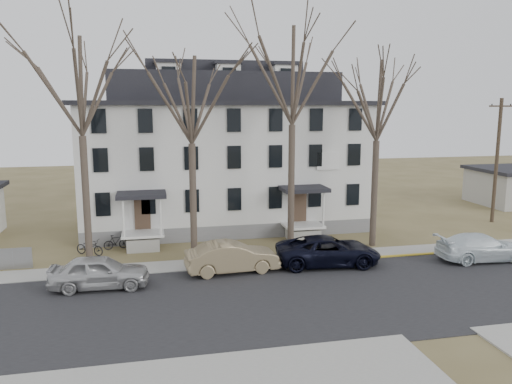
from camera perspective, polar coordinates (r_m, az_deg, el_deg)
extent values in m
plane|color=brown|center=(22.41, 8.55, -13.72)|extent=(120.00, 120.00, 0.00)
cube|color=#27272A|center=(24.15, 6.85, -11.91)|extent=(120.00, 10.00, 0.04)
cube|color=#A09F97|center=(29.55, 3.05, -7.75)|extent=(120.00, 2.00, 0.08)
cube|color=gold|center=(30.40, 12.72, -7.48)|extent=(14.00, 0.25, 0.06)
cube|color=slate|center=(38.51, -3.72, -2.83)|extent=(20.00, 10.00, 1.00)
cube|color=silver|center=(37.78, -3.79, 3.84)|extent=(20.00, 10.00, 8.00)
cube|color=black|center=(37.58, -3.86, 10.07)|extent=(20.80, 10.80, 0.30)
cube|color=black|center=(37.60, -3.88, 11.83)|extent=(16.00, 7.00, 2.00)
cube|color=black|center=(37.68, -3.91, 13.95)|extent=(11.00, 4.50, 0.80)
cube|color=white|center=(32.21, -12.79, -4.65)|extent=(2.60, 2.00, 0.16)
cube|color=white|center=(33.70, 5.39, -3.81)|extent=(2.60, 2.00, 0.16)
cube|color=white|center=(34.45, 8.24, 3.52)|extent=(1.60, 0.08, 1.20)
cylinder|color=#473B31|center=(29.68, -18.82, -0.95)|extent=(0.40, 0.40, 7.28)
cylinder|color=#473B31|center=(29.61, -7.19, -1.03)|extent=(0.40, 0.40, 6.76)
cylinder|color=#473B31|center=(30.60, 4.05, 0.36)|extent=(0.40, 0.40, 7.80)
cylinder|color=#473B31|center=(32.63, 13.36, -0.22)|extent=(0.40, 0.40, 6.76)
cylinder|color=#3D3023|center=(42.31, 25.80, 3.19)|extent=(0.28, 0.28, 9.50)
cube|color=#3D3023|center=(42.11, 26.23, 8.80)|extent=(2.00, 0.12, 0.12)
imported|color=#B8B8B8|center=(26.01, -17.46, -8.78)|extent=(4.88, 2.14, 1.63)
imported|color=#8C7A58|center=(27.15, -2.73, -7.52)|extent=(5.14, 2.09, 1.66)
imported|color=black|center=(28.62, 8.24, -6.73)|extent=(6.09, 3.27, 1.63)
imported|color=white|center=(31.98, 24.43, -5.83)|extent=(5.44, 2.45, 1.55)
imported|color=black|center=(31.80, -18.47, -6.06)|extent=(1.93, 1.51, 0.98)
imported|color=black|center=(32.61, -15.70, -5.59)|extent=(1.59, 0.74, 0.92)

